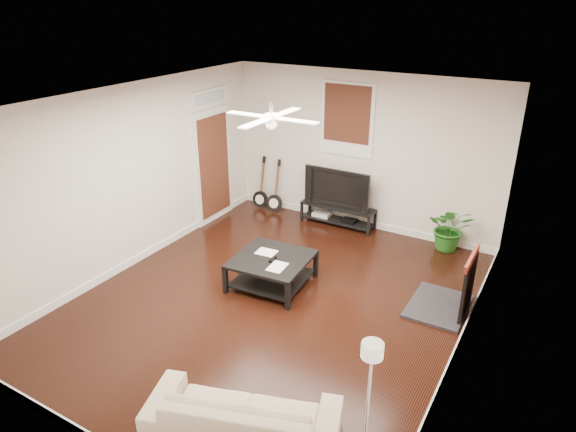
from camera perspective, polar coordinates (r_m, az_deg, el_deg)
name	(u,v)px	position (r m, az deg, el deg)	size (l,w,h in m)	color
room	(273,209)	(6.63, -1.73, 0.78)	(5.01, 6.01, 2.81)	black
brick_accent	(487,221)	(6.74, 21.34, -0.54)	(0.02, 2.20, 2.80)	#AF4838
fireplace	(453,281)	(7.19, 17.99, -6.93)	(0.80, 1.10, 0.92)	black
window_back	(347,120)	(9.12, 6.61, 10.66)	(1.00, 0.06, 1.30)	#37180F
door_left	(213,155)	(9.49, -8.39, 6.70)	(0.08, 1.00, 2.50)	white
tv_stand	(338,215)	(9.50, 5.58, 0.09)	(1.39, 0.37, 0.39)	black
tv	(339,187)	(9.31, 5.76, 3.27)	(1.25, 0.16, 0.72)	black
coffee_table	(272,271)	(7.56, -1.81, -6.16)	(1.05, 1.05, 0.44)	black
sofa	(243,415)	(5.26, -5.04, -21.25)	(1.86, 0.73, 0.54)	#BFAF8F
floor_lamp	(367,417)	(4.58, 8.79, -21.33)	(0.25, 0.25, 1.52)	silver
potted_plant	(450,228)	(8.90, 17.67, -1.27)	(0.71, 0.62, 0.79)	#20611B
guitar_left	(260,183)	(10.12, -3.15, 3.67)	(0.32, 0.23, 1.05)	black
guitar_right	(274,187)	(9.92, -1.54, 3.27)	(0.32, 0.23, 1.05)	black
ceiling_fan	(271,117)	(6.26, -1.87, 10.94)	(1.24, 1.24, 0.32)	white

